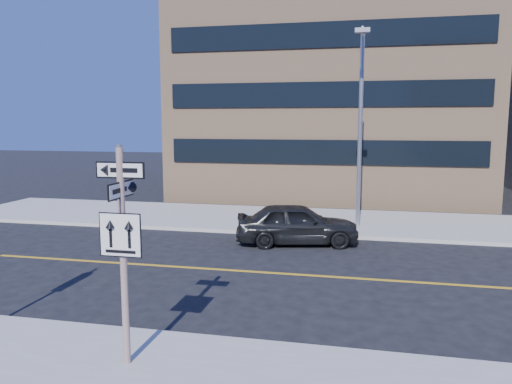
# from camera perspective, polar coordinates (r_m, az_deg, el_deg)

# --- Properties ---
(ground) EXTENTS (120.00, 120.00, 0.00)m
(ground) POSITION_cam_1_polar(r_m,az_deg,el_deg) (12.23, -9.04, -14.13)
(ground) COLOR black
(ground) RESTS_ON ground
(sign_pole) EXTENTS (0.92, 0.92, 4.06)m
(sign_pole) POSITION_cam_1_polar(r_m,az_deg,el_deg) (9.30, -15.01, -5.65)
(sign_pole) COLOR beige
(sign_pole) RESTS_ON near_sidewalk
(parked_car_a) EXTENTS (2.79, 4.88, 1.56)m
(parked_car_a) POSITION_cam_1_polar(r_m,az_deg,el_deg) (18.90, 4.72, -3.62)
(parked_car_a) COLOR black
(parked_car_a) RESTS_ON ground
(streetlight_a) EXTENTS (0.55, 2.25, 8.00)m
(streetlight_a) POSITION_cam_1_polar(r_m,az_deg,el_deg) (21.29, 11.85, 8.31)
(streetlight_a) COLOR gray
(streetlight_a) RESTS_ON far_sidewalk
(building_brick) EXTENTS (18.00, 18.00, 18.00)m
(building_brick) POSITION_cam_1_polar(r_m,az_deg,el_deg) (35.87, 8.95, 15.01)
(building_brick) COLOR tan
(building_brick) RESTS_ON ground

